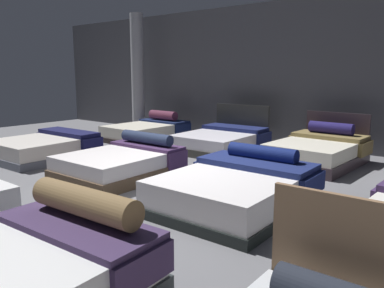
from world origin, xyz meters
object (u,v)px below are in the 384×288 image
at_px(bed_4, 44,148).
at_px(bed_8, 147,131).
at_px(bed_10, 318,151).
at_px(support_pillar, 138,74).
at_px(bed_6, 236,189).
at_px(bed_9, 221,140).
at_px(bed_2, 14,280).
at_px(bed_5, 121,163).

xyz_separation_m(bed_4, bed_8, (0.01, 3.06, 0.00)).
bearing_deg(bed_10, support_pillar, 174.85).
relative_size(bed_6, bed_10, 1.00).
xyz_separation_m(bed_6, bed_9, (-2.37, 3.13, -0.03)).
bearing_deg(bed_2, bed_8, 125.18).
distance_m(bed_2, support_pillar, 9.32).
height_order(bed_6, support_pillar, support_pillar).
bearing_deg(support_pillar, bed_2, -49.31).
bearing_deg(bed_6, bed_5, 177.30).
relative_size(bed_5, bed_9, 0.93).
bearing_deg(bed_9, bed_8, 178.73).
height_order(bed_4, bed_5, bed_5).
height_order(bed_6, bed_10, bed_10).
bearing_deg(bed_5, bed_6, -2.68).
bearing_deg(bed_10, bed_9, -176.91).
distance_m(bed_4, support_pillar, 4.35).
relative_size(bed_4, bed_9, 0.93).
height_order(bed_2, bed_8, bed_2).
relative_size(bed_5, bed_10, 0.94).
distance_m(bed_8, support_pillar, 2.12).
bearing_deg(bed_6, bed_8, 146.43).
distance_m(bed_4, bed_8, 3.06).
xyz_separation_m(bed_9, bed_10, (2.30, 0.02, 0.04)).
xyz_separation_m(bed_5, bed_6, (2.39, -0.09, 0.02)).
xyz_separation_m(bed_6, bed_10, (-0.08, 3.14, 0.01)).
bearing_deg(bed_2, bed_5, 124.63).
xyz_separation_m(bed_4, support_pillar, (-1.20, 3.89, 1.53)).
bearing_deg(bed_9, support_pillar, 165.78).
bearing_deg(bed_2, support_pillar, 127.94).
distance_m(bed_6, support_pillar, 7.35).
relative_size(bed_8, bed_9, 1.04).
xyz_separation_m(bed_2, bed_10, (-0.06, 6.16, -0.00)).
relative_size(bed_2, bed_9, 0.98).
relative_size(bed_5, bed_6, 0.94).
xyz_separation_m(bed_5, bed_10, (2.32, 3.05, 0.03)).
relative_size(bed_10, support_pillar, 0.59).
distance_m(bed_4, bed_6, 4.81).
bearing_deg(bed_4, bed_8, 88.53).
xyz_separation_m(bed_2, bed_6, (0.02, 3.02, -0.01)).
distance_m(bed_5, bed_8, 3.87).
bearing_deg(bed_9, bed_5, -91.73).
bearing_deg(support_pillar, bed_5, -46.86).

